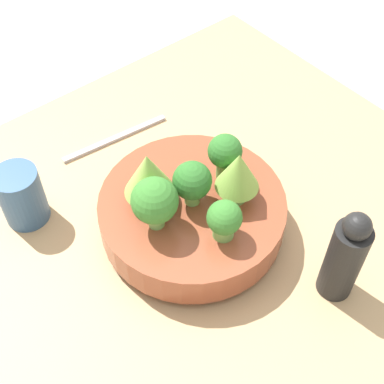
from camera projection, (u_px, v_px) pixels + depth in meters
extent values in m
plane|color=beige|center=(197.00, 237.00, 0.84)|extent=(6.00, 6.00, 0.00)
cube|color=tan|center=(197.00, 232.00, 0.83)|extent=(0.87, 0.80, 0.03)
cylinder|color=brown|center=(192.00, 226.00, 0.81)|extent=(0.12, 0.12, 0.01)
cylinder|color=brown|center=(192.00, 212.00, 0.78)|extent=(0.27, 0.27, 0.05)
cylinder|color=#609347|center=(150.00, 196.00, 0.76)|extent=(0.02, 0.02, 0.02)
cone|color=#93B751|center=(148.00, 174.00, 0.72)|extent=(0.07, 0.07, 0.07)
cylinder|color=#6BA34C|center=(224.00, 168.00, 0.78)|extent=(0.02, 0.02, 0.04)
sphere|color=#2D6B28|center=(225.00, 151.00, 0.75)|extent=(0.05, 0.05, 0.05)
cylinder|color=#7AB256|center=(157.00, 218.00, 0.73)|extent=(0.02, 0.02, 0.03)
sphere|color=#387A2D|center=(156.00, 201.00, 0.70)|extent=(0.06, 0.06, 0.06)
cylinder|color=#6BA34C|center=(224.00, 230.00, 0.72)|extent=(0.03, 0.03, 0.02)
sphere|color=#387A2D|center=(224.00, 218.00, 0.70)|extent=(0.05, 0.05, 0.05)
cylinder|color=#7AB256|center=(192.00, 195.00, 0.75)|extent=(0.02, 0.02, 0.03)
sphere|color=#2D6B28|center=(192.00, 180.00, 0.73)|extent=(0.05, 0.05, 0.05)
cylinder|color=#7AB256|center=(236.00, 192.00, 0.76)|extent=(0.03, 0.03, 0.03)
cone|color=#84AD47|center=(238.00, 171.00, 0.72)|extent=(0.06, 0.06, 0.06)
cylinder|color=#33567F|center=(22.00, 196.00, 0.79)|extent=(0.07, 0.07, 0.10)
cylinder|color=black|center=(343.00, 261.00, 0.70)|extent=(0.05, 0.05, 0.13)
sphere|color=black|center=(357.00, 226.00, 0.64)|extent=(0.04, 0.04, 0.04)
cube|color=#B2B2B7|center=(115.00, 138.00, 0.94)|extent=(0.20, 0.03, 0.01)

